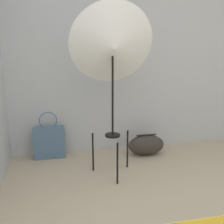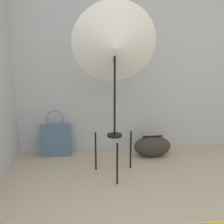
{
  "view_description": "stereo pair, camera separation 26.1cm",
  "coord_description": "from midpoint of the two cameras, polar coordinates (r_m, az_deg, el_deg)",
  "views": [
    {
      "loc": [
        -0.62,
        -1.04,
        1.41
      ],
      "look_at": [
        -0.09,
        1.44,
        0.78
      ],
      "focal_mm": 42.0,
      "sensor_mm": 36.0,
      "label": 1
    },
    {
      "loc": [
        -0.36,
        -1.08,
        1.41
      ],
      "look_at": [
        -0.09,
        1.44,
        0.78
      ],
      "focal_mm": 42.0,
      "sensor_mm": 36.0,
      "label": 2
    }
  ],
  "objects": [
    {
      "name": "photo_umbrella",
      "position": [
        2.74,
        3.41,
        13.83
      ],
      "size": [
        0.89,
        0.48,
        1.85
      ],
      "color": "black",
      "rests_on": "ground_plane"
    },
    {
      "name": "duffel_bag",
      "position": [
        3.53,
        10.88,
        -7.39
      ],
      "size": [
        0.49,
        0.27,
        0.28
      ],
      "color": "#332D28",
      "rests_on": "ground_plane"
    },
    {
      "name": "wall_back",
      "position": [
        3.49,
        1.91,
        12.23
      ],
      "size": [
        8.0,
        0.05,
        2.6
      ],
      "color": "#B7BCC1",
      "rests_on": "ground_plane"
    },
    {
      "name": "tote_bag",
      "position": [
        3.51,
        -9.99,
        -6.03
      ],
      "size": [
        0.39,
        0.11,
        0.62
      ],
      "color": "slate",
      "rests_on": "ground_plane"
    }
  ]
}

